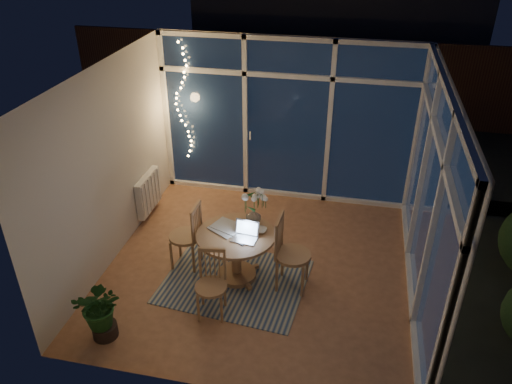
{
  "coord_description": "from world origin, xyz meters",
  "views": [
    {
      "loc": [
        1.05,
        -5.18,
        4.21
      ],
      "look_at": [
        -0.12,
        0.25,
        1.0
      ],
      "focal_mm": 35.0,
      "sensor_mm": 36.0,
      "label": 1
    }
  ],
  "objects_px": {
    "chair_left": "(185,235)",
    "flower_vase": "(253,216)",
    "dining_table": "(236,256)",
    "chair_front": "(211,285)",
    "chair_right": "(293,253)",
    "potted_plant": "(101,310)",
    "laptop": "(244,232)"
  },
  "relations": [
    {
      "from": "laptop",
      "to": "flower_vase",
      "type": "bearing_deg",
      "value": 91.83
    },
    {
      "from": "flower_vase",
      "to": "chair_right",
      "type": "bearing_deg",
      "value": -29.22
    },
    {
      "from": "chair_front",
      "to": "laptop",
      "type": "bearing_deg",
      "value": 61.29
    },
    {
      "from": "laptop",
      "to": "dining_table",
      "type": "bearing_deg",
      "value": 151.71
    },
    {
      "from": "dining_table",
      "to": "chair_front",
      "type": "bearing_deg",
      "value": -99.43
    },
    {
      "from": "chair_right",
      "to": "chair_front",
      "type": "relative_size",
      "value": 1.19
    },
    {
      "from": "dining_table",
      "to": "potted_plant",
      "type": "distance_m",
      "value": 1.77
    },
    {
      "from": "flower_vase",
      "to": "potted_plant",
      "type": "relative_size",
      "value": 0.28
    },
    {
      "from": "chair_right",
      "to": "laptop",
      "type": "bearing_deg",
      "value": 99.29
    },
    {
      "from": "dining_table",
      "to": "flower_vase",
      "type": "bearing_deg",
      "value": 61.39
    },
    {
      "from": "chair_left",
      "to": "chair_right",
      "type": "height_order",
      "value": "chair_right"
    },
    {
      "from": "chair_left",
      "to": "chair_right",
      "type": "bearing_deg",
      "value": 85.27
    },
    {
      "from": "chair_right",
      "to": "potted_plant",
      "type": "distance_m",
      "value": 2.31
    },
    {
      "from": "laptop",
      "to": "potted_plant",
      "type": "height_order",
      "value": "laptop"
    },
    {
      "from": "chair_front",
      "to": "flower_vase",
      "type": "distance_m",
      "value": 1.1
    },
    {
      "from": "chair_right",
      "to": "potted_plant",
      "type": "height_order",
      "value": "chair_right"
    },
    {
      "from": "chair_front",
      "to": "flower_vase",
      "type": "height_order",
      "value": "flower_vase"
    },
    {
      "from": "chair_left",
      "to": "flower_vase",
      "type": "xyz_separation_m",
      "value": [
        0.87,
        0.18,
        0.3
      ]
    },
    {
      "from": "dining_table",
      "to": "chair_front",
      "type": "distance_m",
      "value": 0.73
    },
    {
      "from": "flower_vase",
      "to": "dining_table",
      "type": "bearing_deg",
      "value": -118.61
    },
    {
      "from": "chair_front",
      "to": "dining_table",
      "type": "bearing_deg",
      "value": 73.47
    },
    {
      "from": "dining_table",
      "to": "chair_right",
      "type": "height_order",
      "value": "chair_right"
    },
    {
      "from": "chair_left",
      "to": "potted_plant",
      "type": "height_order",
      "value": "chair_left"
    },
    {
      "from": "chair_front",
      "to": "potted_plant",
      "type": "relative_size",
      "value": 1.13
    },
    {
      "from": "potted_plant",
      "to": "laptop",
      "type": "bearing_deg",
      "value": 42.58
    },
    {
      "from": "chair_right",
      "to": "laptop",
      "type": "xyz_separation_m",
      "value": [
        -0.59,
        -0.06,
        0.27
      ]
    },
    {
      "from": "chair_right",
      "to": "flower_vase",
      "type": "bearing_deg",
      "value": 63.86
    },
    {
      "from": "dining_table",
      "to": "chair_left",
      "type": "relative_size",
      "value": 1.03
    },
    {
      "from": "chair_right",
      "to": "laptop",
      "type": "relative_size",
      "value": 3.37
    },
    {
      "from": "chair_left",
      "to": "laptop",
      "type": "distance_m",
      "value": 0.92
    },
    {
      "from": "chair_left",
      "to": "dining_table",
      "type": "bearing_deg",
      "value": 81.7
    },
    {
      "from": "dining_table",
      "to": "flower_vase",
      "type": "height_order",
      "value": "flower_vase"
    }
  ]
}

